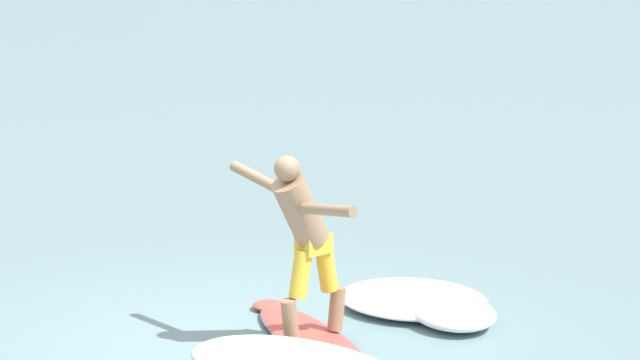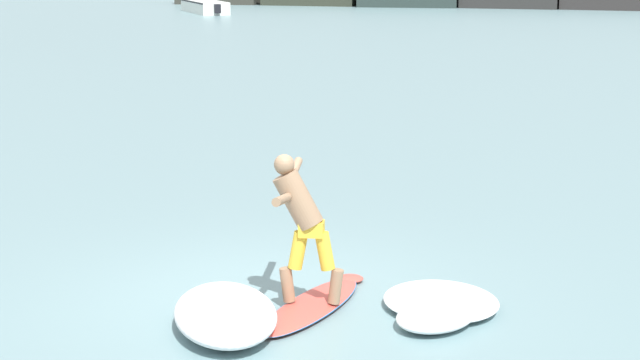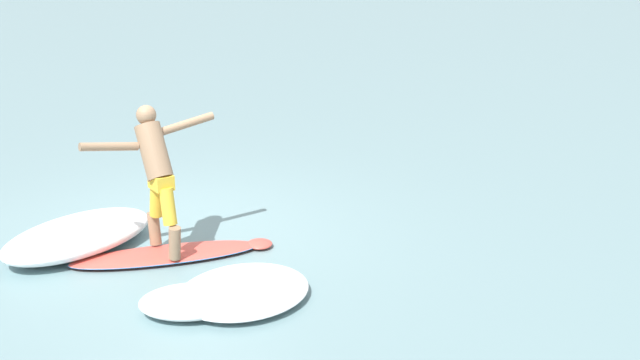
# 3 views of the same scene
# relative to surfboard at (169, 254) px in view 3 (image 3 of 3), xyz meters

# --- Properties ---
(ground_plane) EXTENTS (200.00, 200.00, 0.00)m
(ground_plane) POSITION_rel_surfboard_xyz_m (-0.68, 0.33, -0.04)
(ground_plane) COLOR gray
(surfboard) EXTENTS (0.87, 2.29, 0.22)m
(surfboard) POSITION_rel_surfboard_xyz_m (0.00, 0.00, 0.00)
(surfboard) COLOR #D84E42
(surfboard) RESTS_ON ground
(surfer) EXTENTS (0.77, 1.54, 1.59)m
(surfer) POSITION_rel_surfboard_xyz_m (-0.12, -0.06, 0.98)
(surfer) COLOR #917053
(surfer) RESTS_ON surfboard
(wave_foam_at_tail) EXTENTS (1.71, 1.79, 0.16)m
(wave_foam_at_tail) POSITION_rel_surfboard_xyz_m (1.30, 0.38, 0.04)
(wave_foam_at_tail) COLOR white
(wave_foam_at_tail) RESTS_ON ground
(wave_foam_at_nose) EXTENTS (1.00, 1.18, 0.20)m
(wave_foam_at_nose) POSITION_rel_surfboard_xyz_m (1.34, -0.17, 0.06)
(wave_foam_at_nose) COLOR white
(wave_foam_at_nose) RESTS_ON ground
(wave_foam_beside) EXTENTS (1.73, 2.13, 0.33)m
(wave_foam_beside) POSITION_rel_surfboard_xyz_m (-0.67, -0.85, 0.12)
(wave_foam_beside) COLOR white
(wave_foam_beside) RESTS_ON ground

